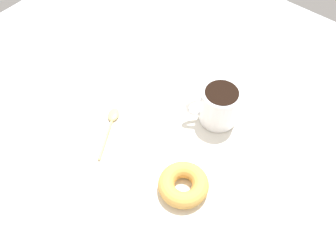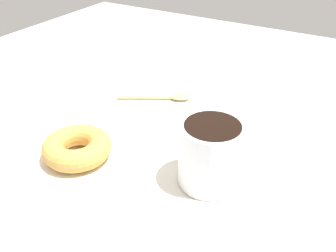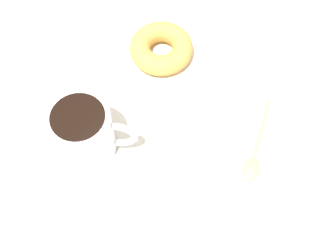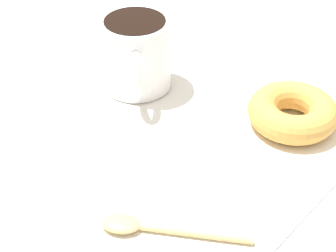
# 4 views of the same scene
# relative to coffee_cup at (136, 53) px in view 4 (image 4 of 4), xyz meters

# --- Properties ---
(ground_plane) EXTENTS (1.20, 1.20, 0.02)m
(ground_plane) POSITION_rel_coffee_cup_xyz_m (-0.12, 0.08, -0.06)
(ground_plane) COLOR #B2BCC6
(napkin) EXTENTS (0.34, 0.34, 0.00)m
(napkin) POSITION_rel_coffee_cup_xyz_m (-0.10, 0.06, -0.05)
(napkin) COLOR white
(napkin) RESTS_ON ground_plane
(coffee_cup) EXTENTS (0.09, 0.10, 0.09)m
(coffee_cup) POSITION_rel_coffee_cup_xyz_m (0.00, 0.00, 0.00)
(coffee_cup) COLOR white
(coffee_cup) RESTS_ON napkin
(donut) EXTENTS (0.10, 0.10, 0.03)m
(donut) POSITION_rel_coffee_cup_xyz_m (-0.18, -0.05, -0.03)
(donut) COLOR gold
(donut) RESTS_ON napkin
(spoon) EXTENTS (0.12, 0.08, 0.01)m
(spoon) POSITION_rel_coffee_cup_xyz_m (-0.16, 0.17, -0.04)
(spoon) COLOR #D8B772
(spoon) RESTS_ON napkin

